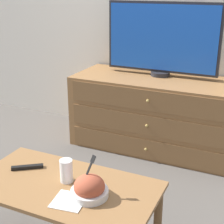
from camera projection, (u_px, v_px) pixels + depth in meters
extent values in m
plane|color=#56514C|center=(163.00, 132.00, 3.33)|extent=(12.00, 12.00, 0.00)
cube|color=olive|center=(158.00, 114.00, 2.94)|extent=(1.45, 0.57, 0.62)
cube|color=brown|center=(146.00, 149.00, 2.77)|extent=(1.33, 0.01, 0.17)
sphere|color=tan|center=(146.00, 149.00, 2.77)|extent=(0.02, 0.02, 0.02)
cube|color=brown|center=(147.00, 125.00, 2.70)|extent=(1.33, 0.01, 0.17)
sphere|color=tan|center=(147.00, 126.00, 2.69)|extent=(0.02, 0.02, 0.02)
cube|color=brown|center=(148.00, 101.00, 2.62)|extent=(1.33, 0.01, 0.17)
sphere|color=tan|center=(148.00, 101.00, 2.62)|extent=(0.02, 0.02, 0.02)
cylinder|color=#232328|center=(160.00, 74.00, 2.92)|extent=(0.16, 0.16, 0.03)
cube|color=#232328|center=(162.00, 38.00, 2.82)|extent=(0.95, 0.04, 0.57)
cube|color=blue|center=(162.00, 38.00, 2.80)|extent=(0.91, 0.01, 0.53)
cube|color=olive|center=(64.00, 187.00, 1.72)|extent=(0.94, 0.50, 0.02)
cylinder|color=brown|center=(25.00, 182.00, 2.14)|extent=(0.04, 0.04, 0.40)
cylinder|color=brown|center=(158.00, 219.00, 1.80)|extent=(0.04, 0.04, 0.40)
cylinder|color=silver|center=(90.00, 193.00, 1.62)|extent=(0.18, 0.18, 0.03)
ellipsoid|color=#AD4C33|center=(89.00, 186.00, 1.60)|extent=(0.15, 0.15, 0.11)
cube|color=black|center=(86.00, 176.00, 1.60)|extent=(0.05, 0.08, 0.15)
cube|color=black|center=(93.00, 159.00, 1.60)|extent=(0.03, 0.03, 0.03)
cylinder|color=beige|center=(67.00, 175.00, 1.73)|extent=(0.06, 0.06, 0.07)
cylinder|color=white|center=(66.00, 171.00, 1.72)|extent=(0.07, 0.07, 0.12)
cube|color=white|center=(69.00, 201.00, 1.58)|extent=(0.17, 0.17, 0.00)
cube|color=black|center=(27.00, 167.00, 1.86)|extent=(0.15, 0.12, 0.02)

